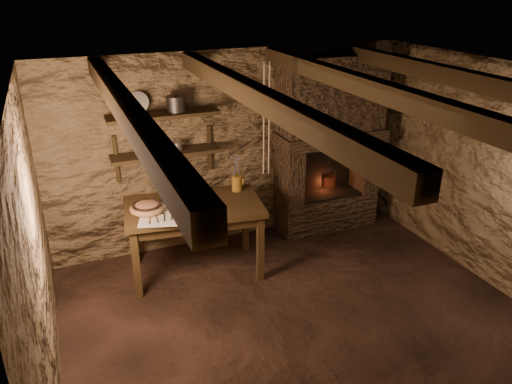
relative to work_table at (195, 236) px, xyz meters
name	(u,v)px	position (x,y,z in m)	size (l,w,h in m)	color
floor	(303,323)	(0.70, -1.32, -0.46)	(4.50, 4.50, 0.00)	black
back_wall	(232,149)	(0.70, 0.68, 0.74)	(4.50, 0.04, 2.40)	#4D3924
front_wall	(476,360)	(0.70, -3.32, 0.74)	(4.50, 0.04, 2.40)	#4D3924
left_wall	(38,265)	(-1.55, -1.32, 0.74)	(0.04, 4.00, 2.40)	#4D3924
right_wall	(497,178)	(2.95, -1.32, 0.74)	(0.04, 4.00, 2.40)	#4D3924
ceiling	(314,80)	(0.70, -1.32, 1.94)	(4.50, 4.00, 0.04)	black
beam_far_left	(125,108)	(-0.80, -1.32, 1.85)	(0.14, 3.95, 0.16)	black
beam_mid_left	(256,96)	(0.20, -1.32, 1.85)	(0.14, 3.95, 0.16)	black
beam_mid_right	(366,86)	(1.20, -1.32, 1.85)	(0.14, 3.95, 0.16)	black
beam_far_right	(458,78)	(2.20, -1.32, 1.85)	(0.14, 3.95, 0.16)	black
shelf_lower	(166,153)	(-0.15, 0.52, 0.84)	(1.25, 0.30, 0.04)	black
shelf_upper	(164,115)	(-0.15, 0.52, 1.29)	(1.25, 0.30, 0.04)	black
hearth	(329,140)	(1.95, 0.44, 0.77)	(1.43, 0.51, 2.30)	#34241A
work_table	(195,236)	(0.00, 0.00, 0.00)	(1.59, 1.05, 0.85)	#362513
linen_cloth	(174,214)	(-0.26, -0.17, 0.40)	(0.69, 0.56, 0.01)	silver
pewter_cutlery_row	(174,214)	(-0.26, -0.19, 0.41)	(0.58, 0.22, 0.01)	#9B998D
drinking_glasses	(172,205)	(-0.24, -0.04, 0.45)	(0.22, 0.07, 0.09)	white
stoneware_jug	(237,176)	(0.58, 0.18, 0.58)	(0.14, 0.14, 0.43)	#B07522
wooden_bowl	(147,208)	(-0.51, 0.00, 0.44)	(0.37, 0.37, 0.13)	#A56C47
iron_stockpot	(176,105)	(0.00, 0.52, 1.39)	(0.21, 0.21, 0.16)	#332F2D
tin_pan	(138,102)	(-0.40, 0.62, 1.43)	(0.24, 0.24, 0.03)	#A5A59F
small_kettle	(178,146)	(-0.01, 0.52, 0.91)	(0.14, 0.11, 0.15)	#A5A59F
rusty_tin	(142,151)	(-0.42, 0.52, 0.90)	(0.09, 0.09, 0.09)	#4E280F
red_pot	(328,180)	(1.94, 0.40, 0.24)	(0.25, 0.25, 0.54)	maroon
hanging_ropes	(267,120)	(0.75, -0.27, 1.34)	(0.08, 0.08, 1.20)	beige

